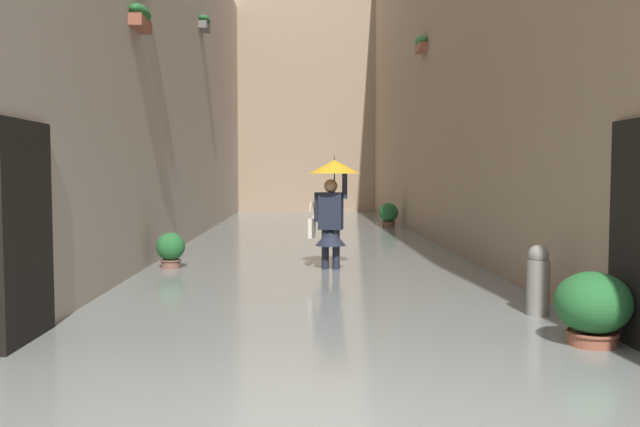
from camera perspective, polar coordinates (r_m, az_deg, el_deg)
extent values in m
plane|color=gray|center=(15.25, -0.79, -2.95)|extent=(60.00, 60.00, 0.00)
cube|color=slate|center=(15.24, -0.79, -2.66)|extent=(6.37, 29.17, 0.16)
cube|color=gray|center=(16.13, 13.03, 17.49)|extent=(1.80, 27.17, 11.27)
cube|color=#9E563D|center=(16.52, 8.78, 14.03)|extent=(0.20, 0.70, 0.18)
ellipsoid|color=#387F3D|center=(16.55, 8.79, 14.57)|extent=(0.28, 0.76, 0.24)
cube|color=#A89989|center=(15.73, -14.67, 12.36)|extent=(1.80, 27.17, 8.33)
cube|color=black|center=(6.62, -24.21, -2.11)|extent=(0.08, 1.10, 2.20)
cube|color=brown|center=(10.81, -15.33, 15.61)|extent=(0.20, 0.70, 0.18)
ellipsoid|color=#23602D|center=(10.85, -15.34, 16.44)|extent=(0.28, 0.76, 0.24)
cube|color=#66605B|center=(17.61, -10.01, 15.69)|extent=(0.20, 0.70, 0.18)
ellipsoid|color=#23602D|center=(17.64, -10.01, 16.19)|extent=(0.28, 0.76, 0.24)
cube|color=gray|center=(27.98, -1.19, 12.45)|extent=(9.17, 1.80, 12.14)
cube|color=black|center=(10.75, 0.46, -5.40)|extent=(0.17, 0.26, 0.10)
cylinder|color=#1E2333|center=(10.70, 0.46, -3.27)|extent=(0.15, 0.15, 0.70)
cube|color=black|center=(10.71, 1.41, -5.43)|extent=(0.17, 0.26, 0.10)
cylinder|color=#1E2333|center=(10.66, 1.41, -3.29)|extent=(0.15, 0.15, 0.70)
cube|color=#1E2333|center=(10.62, 0.94, 0.22)|extent=(0.42, 0.31, 0.60)
cone|color=#1E2333|center=(10.65, 0.94, -2.04)|extent=(0.61, 0.61, 0.28)
sphere|color=tan|center=(10.60, 0.94, 2.41)|extent=(0.22, 0.22, 0.22)
cylinder|color=#1E2333|center=(10.56, 2.16, 2.49)|extent=(0.10, 0.10, 0.44)
cylinder|color=#1E2333|center=(10.67, -0.27, 0.57)|extent=(0.10, 0.10, 0.48)
cylinder|color=black|center=(10.59, 1.26, 2.97)|extent=(0.02, 0.02, 0.41)
cone|color=gold|center=(10.59, 1.26, 4.09)|extent=(0.84, 0.84, 0.22)
cylinder|color=black|center=(10.59, 1.26, 4.85)|extent=(0.01, 0.01, 0.08)
cube|color=beige|center=(10.69, -0.71, -1.27)|extent=(0.13, 0.29, 0.32)
torus|color=beige|center=(10.67, -0.71, 0.23)|extent=(0.09, 0.30, 0.30)
cylinder|color=brown|center=(11.10, -12.83, -4.73)|extent=(0.30, 0.30, 0.28)
torus|color=brown|center=(11.08, -12.84, -4.01)|extent=(0.34, 0.34, 0.04)
ellipsoid|color=#23602D|center=(11.06, -12.86, -2.82)|extent=(0.47, 0.47, 0.46)
cylinder|color=brown|center=(6.55, 22.56, -10.71)|extent=(0.43, 0.43, 0.27)
torus|color=brown|center=(6.52, 22.59, -9.57)|extent=(0.47, 0.47, 0.04)
ellipsoid|color=#23602D|center=(6.47, 22.65, -7.16)|extent=(0.68, 0.68, 0.56)
cylinder|color=brown|center=(19.20, 5.97, -1.19)|extent=(0.38, 0.38, 0.30)
torus|color=brown|center=(19.19, 5.98, -0.74)|extent=(0.41, 0.41, 0.04)
ellipsoid|color=#23602D|center=(19.17, 5.98, 0.08)|extent=(0.56, 0.56, 0.55)
cylinder|color=gray|center=(7.65, 18.40, -6.70)|extent=(0.25, 0.25, 0.76)
sphere|color=gray|center=(7.59, 18.47, -3.44)|extent=(0.23, 0.23, 0.23)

